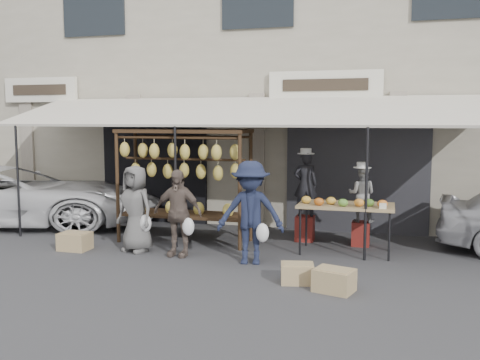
# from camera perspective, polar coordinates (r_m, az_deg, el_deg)

# --- Properties ---
(ground_plane) EXTENTS (90.00, 90.00, 0.00)m
(ground_plane) POSITION_cam_1_polar(r_m,az_deg,el_deg) (8.96, -3.65, -9.24)
(ground_plane) COLOR #2D2D30
(shophouse) EXTENTS (24.00, 6.15, 7.30)m
(shophouse) POSITION_cam_1_polar(r_m,az_deg,el_deg) (14.95, 4.69, 11.15)
(shophouse) COLOR #ABA38F
(shophouse) RESTS_ON ground_plane
(awning) EXTENTS (10.00, 2.35, 2.92)m
(awning) POSITION_cam_1_polar(r_m,az_deg,el_deg) (10.79, 0.34, 7.27)
(awning) COLOR beige
(awning) RESTS_ON ground_plane
(banana_rack) EXTENTS (2.60, 0.90, 2.24)m
(banana_rack) POSITION_cam_1_polar(r_m,az_deg,el_deg) (10.50, -6.08, 1.76)
(banana_rack) COLOR #2F1F11
(banana_rack) RESTS_ON ground_plane
(produce_table) EXTENTS (1.70, 0.90, 1.04)m
(produce_table) POSITION_cam_1_polar(r_m,az_deg,el_deg) (9.81, 11.18, -2.74)
(produce_table) COLOR #A1835D
(produce_table) RESTS_ON ground_plane
(vendor_left) EXTENTS (0.53, 0.41, 1.28)m
(vendor_left) POSITION_cam_1_polar(r_m,az_deg,el_deg) (10.69, 7.00, -0.46)
(vendor_left) COLOR black
(vendor_left) RESTS_ON stool_left
(vendor_right) EXTENTS (0.57, 0.47, 1.08)m
(vendor_right) POSITION_cam_1_polar(r_m,az_deg,el_deg) (10.47, 12.85, -1.47)
(vendor_right) COLOR gray
(vendor_right) RESTS_ON stool_right
(customer_left) EXTENTS (0.89, 0.72, 1.59)m
(customer_left) POSITION_cam_1_polar(r_m,az_deg,el_deg) (9.99, -11.08, -3.03)
(customer_left) COLOR #555453
(customer_left) RESTS_ON ground_plane
(customer_mid) EXTENTS (0.92, 0.41, 1.55)m
(customer_mid) POSITION_cam_1_polar(r_m,az_deg,el_deg) (9.55, -6.68, -3.50)
(customer_mid) COLOR brown
(customer_mid) RESTS_ON ground_plane
(customer_right) EXTENTS (1.21, 0.80, 1.74)m
(customer_right) POSITION_cam_1_polar(r_m,az_deg,el_deg) (8.97, 1.12, -3.50)
(customer_right) COLOR #191F36
(customer_right) RESTS_ON ground_plane
(stool_left) EXTENTS (0.42, 0.42, 0.50)m
(stool_left) POSITION_cam_1_polar(r_m,az_deg,el_deg) (10.83, 6.93, -5.15)
(stool_left) COLOR maroon
(stool_left) RESTS_ON ground_plane
(stool_right) EXTENTS (0.41, 0.41, 0.47)m
(stool_right) POSITION_cam_1_polar(r_m,az_deg,el_deg) (10.60, 12.75, -5.61)
(stool_right) COLOR maroon
(stool_right) RESTS_ON ground_plane
(crate_near_a) EXTENTS (0.55, 0.46, 0.29)m
(crate_near_a) POSITION_cam_1_polar(r_m,az_deg,el_deg) (8.12, 6.13, -9.88)
(crate_near_a) COLOR tan
(crate_near_a) RESTS_ON ground_plane
(crate_near_b) EXTENTS (0.63, 0.54, 0.32)m
(crate_near_b) POSITION_cam_1_polar(r_m,az_deg,el_deg) (7.80, 10.01, -10.49)
(crate_near_b) COLOR tan
(crate_near_b) RESTS_ON ground_plane
(crate_far) EXTENTS (0.54, 0.41, 0.33)m
(crate_far) POSITION_cam_1_polar(r_m,az_deg,el_deg) (10.49, -17.20, -6.26)
(crate_far) COLOR tan
(crate_far) RESTS_ON ground_plane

